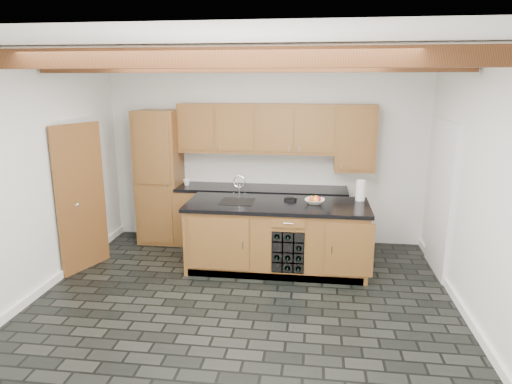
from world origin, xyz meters
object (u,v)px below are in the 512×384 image
at_px(island, 277,236).
at_px(kitchen_scale, 290,199).
at_px(paper_towel, 360,190).
at_px(fruit_bowl, 315,201).

xyz_separation_m(island, kitchen_scale, (0.16, 0.18, 0.49)).
xyz_separation_m(island, paper_towel, (1.11, 0.31, 0.61)).
bearing_deg(island, paper_towel, 15.58).
relative_size(island, fruit_bowl, 9.39).
bearing_deg(island, fruit_bowl, 5.65).
xyz_separation_m(kitchen_scale, fruit_bowl, (0.33, -0.13, 0.01)).
xyz_separation_m(kitchen_scale, paper_towel, (0.95, 0.14, 0.12)).
xyz_separation_m(island, fruit_bowl, (0.49, 0.05, 0.50)).
distance_m(island, paper_towel, 1.30).
bearing_deg(paper_towel, island, -164.42).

